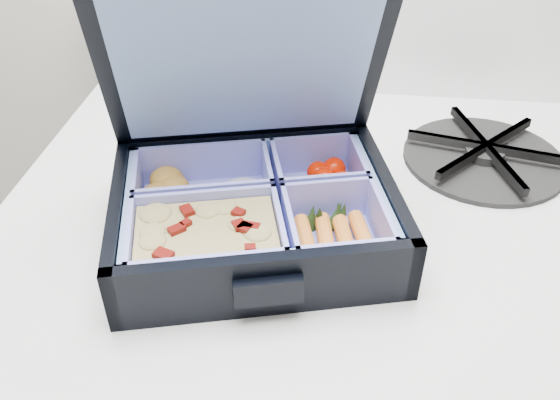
# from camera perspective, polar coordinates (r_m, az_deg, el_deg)

# --- Properties ---
(bento_box) EXTENTS (0.27, 0.23, 0.06)m
(bento_box) POSITION_cam_1_polar(r_m,az_deg,el_deg) (0.50, -2.43, -1.22)
(bento_box) COLOR black
(bento_box) RESTS_ON stove
(burner_grate) EXTENTS (0.20, 0.20, 0.02)m
(burner_grate) POSITION_cam_1_polar(r_m,az_deg,el_deg) (0.64, 19.13, 4.47)
(burner_grate) COLOR black
(burner_grate) RESTS_ON stove
(burner_grate_rear) EXTENTS (0.25, 0.25, 0.02)m
(burner_grate_rear) POSITION_cam_1_polar(r_m,az_deg,el_deg) (0.68, -4.86, 8.27)
(burner_grate_rear) COLOR black
(burner_grate_rear) RESTS_ON stove
(fork) EXTENTS (0.07, 0.19, 0.01)m
(fork) POSITION_cam_1_polar(r_m,az_deg,el_deg) (0.64, 3.01, 5.62)
(fork) COLOR silver
(fork) RESTS_ON stove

